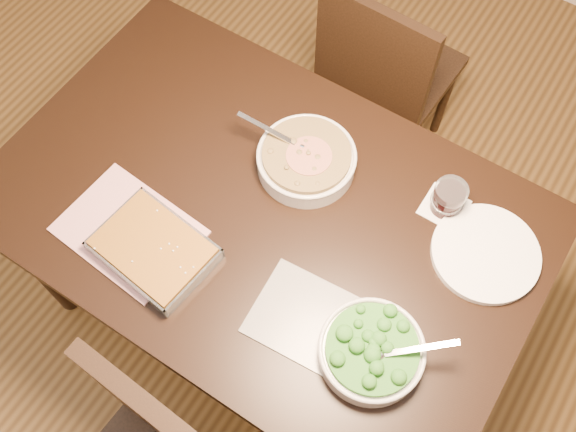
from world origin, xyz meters
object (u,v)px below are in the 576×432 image
object	(u,v)px
chair_far	(383,73)
stew_bowl	(306,159)
table	(265,227)
wine_tumbler	(448,198)
broccoli_bowl	(371,351)
baking_dish	(154,250)
dinner_plate	(485,253)

from	to	relation	value
chair_far	stew_bowl	bearing A→B (deg)	98.10
table	wine_tumbler	size ratio (longest dim) A/B	15.16
broccoli_bowl	baking_dish	distance (m)	0.57
table	stew_bowl	bearing A→B (deg)	82.50
stew_bowl	wine_tumbler	bearing A→B (deg)	13.59
table	chair_far	world-z (taller)	chair_far
stew_bowl	baking_dish	world-z (taller)	stew_bowl
table	broccoli_bowl	bearing A→B (deg)	-23.49
baking_dish	wine_tumbler	world-z (taller)	wine_tumbler
baking_dish	chair_far	distance (m)	1.07
stew_bowl	dinner_plate	xyz separation A→B (m)	(0.51, 0.02, -0.03)
chair_far	wine_tumbler	bearing A→B (deg)	131.50
table	wine_tumbler	bearing A→B (deg)	33.77
stew_bowl	wine_tumbler	world-z (taller)	stew_bowl
broccoli_bowl	chair_far	xyz separation A→B (m)	(-0.45, 0.96, -0.30)
stew_bowl	table	bearing A→B (deg)	-97.50
stew_bowl	wine_tumbler	size ratio (longest dim) A/B	3.13
baking_dish	wine_tumbler	bearing A→B (deg)	49.28
wine_tumbler	chair_far	distance (m)	0.74
chair_far	table	bearing A→B (deg)	95.18
baking_dish	chair_far	size ratio (longest dim) A/B	0.35
broccoli_bowl	baking_dish	size ratio (longest dim) A/B	0.83
broccoli_bowl	baking_dish	bearing A→B (deg)	-173.35
stew_bowl	dinner_plate	distance (m)	0.51
table	wine_tumbler	xyz separation A→B (m)	(0.38, 0.26, 0.15)
table	chair_far	distance (m)	0.80
wine_tumbler	chair_far	xyz separation A→B (m)	(-0.43, 0.52, -0.32)
wine_tumbler	dinner_plate	bearing A→B (deg)	-24.46
broccoli_bowl	baking_dish	world-z (taller)	broccoli_bowl
broccoli_bowl	wine_tumbler	xyz separation A→B (m)	(-0.03, 0.44, 0.02)
table	broccoli_bowl	distance (m)	0.47
dinner_plate	chair_far	bearing A→B (deg)	134.19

